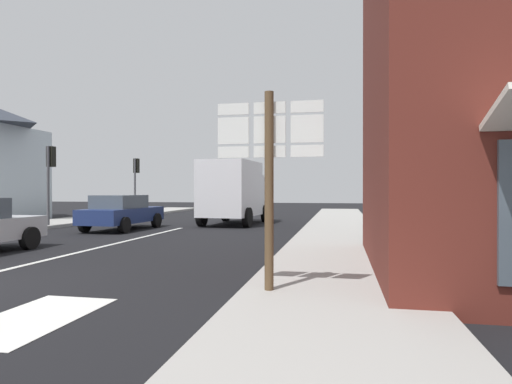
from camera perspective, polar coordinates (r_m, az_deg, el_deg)
ground_plane at (r=17.43m, az=-12.26°, el=-5.28°), size 80.00×80.00×0.00m
sidewalk_right at (r=14.01m, az=10.90°, el=-6.35°), size 2.92×44.00×0.14m
lane_centre_stripe at (r=13.87m, az=-18.90°, el=-6.69°), size 0.16×12.00×0.01m
lane_turn_arrow at (r=6.52m, az=-27.59°, el=-14.65°), size 1.20×2.20×0.01m
sedan_far at (r=18.97m, az=-17.40°, el=-2.54°), size 2.11×4.27×1.47m
delivery_truck at (r=20.99m, az=-2.92°, el=0.17°), size 2.76×5.13×3.05m
route_sign_post at (r=6.64m, az=1.78°, el=3.04°), size 1.66×0.14×3.20m
traffic_light_near_left at (r=21.00m, az=-25.68°, el=2.94°), size 0.30×0.49×3.61m
traffic_light_far_left at (r=27.87m, az=-15.67°, el=2.36°), size 0.30×0.49×3.66m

